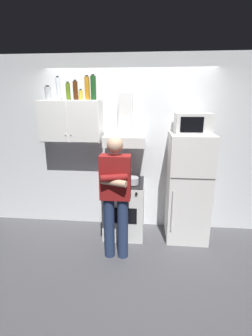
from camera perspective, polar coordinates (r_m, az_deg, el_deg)
The scene contains 16 objects.
ground_plane at distance 3.84m, azimuth 0.00°, elevation -16.72°, with size 7.00×7.00×0.00m, color #4C4C51.
back_wall_tiled at distance 3.89m, azimuth 0.82°, elevation 5.29°, with size 4.80×0.10×2.70m, color white.
upper_cabinet at distance 3.78m, azimuth -12.63°, elevation 10.71°, with size 0.90×0.37×0.60m.
stove_oven at distance 3.85m, azimuth -0.40°, elevation -9.25°, with size 0.60×0.62×0.87m.
range_hood at distance 3.63m, azimuth -0.24°, elevation 8.47°, with size 0.60×0.44×0.75m.
refrigerator at distance 3.74m, azimuth 14.28°, elevation -4.45°, with size 0.60×0.62×1.60m.
microwave at distance 3.55m, azimuth 15.29°, elevation 10.03°, with size 0.48×0.37×0.28m.
person_standing at distance 3.11m, azimuth -2.46°, elevation -6.19°, with size 0.38×0.33×1.64m.
cooking_pot at distance 3.54m, azimuth 1.49°, elevation -2.96°, with size 0.28×0.18×0.10m.
bottle_spice_jar at distance 3.75m, azimuth -10.49°, elevation 16.44°, with size 0.06×0.06×0.15m.
bottle_wine_green at distance 3.65m, azimuth -7.62°, elevation 18.08°, with size 0.08×0.08×0.34m.
bottle_liquor_amber at distance 3.68m, azimuth -9.03°, elevation 17.92°, with size 0.07×0.07×0.33m.
bottle_olive_oil at distance 3.78m, azimuth -13.35°, elevation 17.02°, with size 0.06×0.06×0.25m.
bottle_canister_steel at distance 3.84m, azimuth -17.72°, elevation 16.31°, with size 0.09×0.09×0.20m.
bottle_vodka_clear at distance 3.78m, azimuth -15.51°, elevation 17.42°, with size 0.07×0.07×0.32m.
bottle_rum_dark at distance 3.77m, azimuth -11.71°, elevation 17.31°, with size 0.07×0.07×0.27m.
Camera 1 is at (0.30, -3.21, 2.08)m, focal length 26.13 mm.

